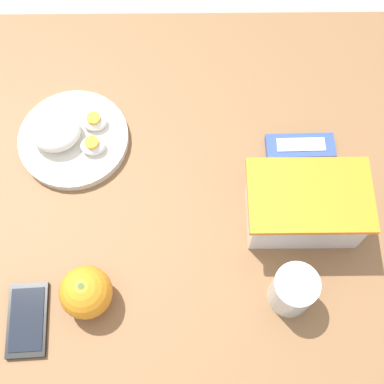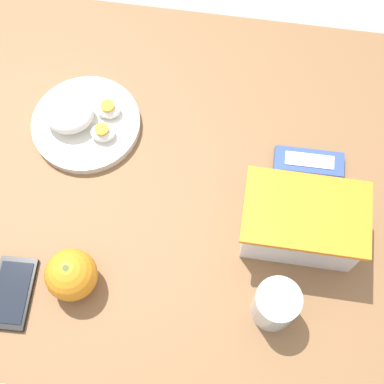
{
  "view_description": "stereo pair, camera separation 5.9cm",
  "coord_description": "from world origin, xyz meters",
  "px_view_note": "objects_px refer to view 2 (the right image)",
  "views": [
    {
      "loc": [
        -0.02,
        0.42,
        1.63
      ],
      "look_at": [
        -0.03,
        0.04,
        0.75
      ],
      "focal_mm": 50.0,
      "sensor_mm": 36.0,
      "label": 1
    },
    {
      "loc": [
        -0.08,
        0.41,
        1.63
      ],
      "look_at": [
        -0.03,
        0.04,
        0.75
      ],
      "focal_mm": 50.0,
      "sensor_mm": 36.0,
      "label": 2
    }
  ],
  "objects_px": {
    "rice_plate": "(82,120)",
    "cell_phone": "(12,293)",
    "drinking_glass": "(275,305)",
    "orange_fruit": "(71,275)",
    "candy_bar": "(309,163)",
    "food_container": "(301,224)"
  },
  "relations": [
    {
      "from": "rice_plate",
      "to": "cell_phone",
      "type": "relative_size",
      "value": 1.66
    },
    {
      "from": "drinking_glass",
      "to": "orange_fruit",
      "type": "bearing_deg",
      "value": -0.01
    },
    {
      "from": "cell_phone",
      "to": "drinking_glass",
      "type": "bearing_deg",
      "value": -175.23
    },
    {
      "from": "candy_bar",
      "to": "cell_phone",
      "type": "xyz_separation_m",
      "value": [
        0.48,
        0.32,
        -0.0
      ]
    },
    {
      "from": "cell_phone",
      "to": "drinking_glass",
      "type": "distance_m",
      "value": 0.44
    },
    {
      "from": "food_container",
      "to": "candy_bar",
      "type": "xyz_separation_m",
      "value": [
        -0.01,
        -0.14,
        -0.04
      ]
    },
    {
      "from": "food_container",
      "to": "candy_bar",
      "type": "relative_size",
      "value": 1.58
    },
    {
      "from": "candy_bar",
      "to": "cell_phone",
      "type": "bearing_deg",
      "value": 33.47
    },
    {
      "from": "food_container",
      "to": "drinking_glass",
      "type": "xyz_separation_m",
      "value": [
        0.03,
        0.14,
        -0.0
      ]
    },
    {
      "from": "candy_bar",
      "to": "orange_fruit",
      "type": "bearing_deg",
      "value": 36.56
    },
    {
      "from": "orange_fruit",
      "to": "candy_bar",
      "type": "height_order",
      "value": "orange_fruit"
    },
    {
      "from": "rice_plate",
      "to": "candy_bar",
      "type": "height_order",
      "value": "rice_plate"
    },
    {
      "from": "cell_phone",
      "to": "orange_fruit",
      "type": "bearing_deg",
      "value": -160.2
    },
    {
      "from": "cell_phone",
      "to": "food_container",
      "type": "bearing_deg",
      "value": -159.03
    },
    {
      "from": "orange_fruit",
      "to": "drinking_glass",
      "type": "xyz_separation_m",
      "value": [
        -0.34,
        0.0,
        0.0
      ]
    },
    {
      "from": "food_container",
      "to": "cell_phone",
      "type": "relative_size",
      "value": 1.63
    },
    {
      "from": "food_container",
      "to": "cell_phone",
      "type": "bearing_deg",
      "value": 20.97
    },
    {
      "from": "rice_plate",
      "to": "drinking_glass",
      "type": "bearing_deg",
      "value": 142.35
    },
    {
      "from": "orange_fruit",
      "to": "cell_phone",
      "type": "bearing_deg",
      "value": 19.8
    },
    {
      "from": "rice_plate",
      "to": "food_container",
      "type": "bearing_deg",
      "value": 159.31
    },
    {
      "from": "food_container",
      "to": "rice_plate",
      "type": "distance_m",
      "value": 0.46
    },
    {
      "from": "food_container",
      "to": "rice_plate",
      "type": "relative_size",
      "value": 0.99
    }
  ]
}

